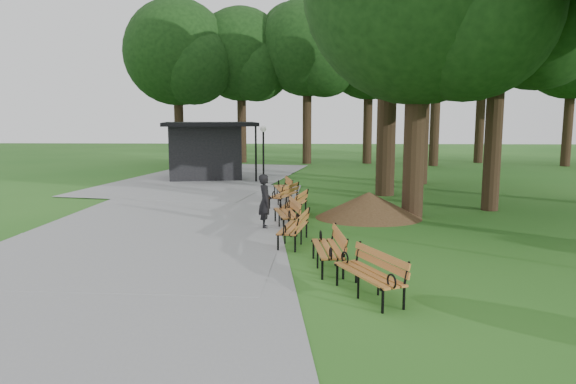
{
  "coord_description": "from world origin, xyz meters",
  "views": [
    {
      "loc": [
        0.55,
        -14.55,
        3.39
      ],
      "look_at": [
        -0.05,
        1.23,
        1.1
      ],
      "focal_mm": 32.95,
      "sensor_mm": 36.0,
      "label": 1
    }
  ],
  "objects_px": {
    "kiosk": "(206,151)",
    "dirt_mound": "(369,205)",
    "bench_3": "(286,213)",
    "lawn_tree_4": "(425,19)",
    "bench_1": "(327,249)",
    "person": "(265,202)",
    "bench_5": "(284,195)",
    "bench_0": "(369,274)",
    "lamp_post": "(263,141)",
    "bench_4": "(294,204)",
    "bench_2": "(293,228)",
    "bench_6": "(282,188)"
  },
  "relations": [
    {
      "from": "lamp_post",
      "to": "bench_5",
      "type": "height_order",
      "value": "lamp_post"
    },
    {
      "from": "person",
      "to": "lawn_tree_4",
      "type": "xyz_separation_m",
      "value": [
        6.89,
        10.94,
        7.19
      ]
    },
    {
      "from": "person",
      "to": "bench_4",
      "type": "distance_m",
      "value": 2.03
    },
    {
      "from": "person",
      "to": "dirt_mound",
      "type": "xyz_separation_m",
      "value": [
        3.31,
        1.78,
        -0.39
      ]
    },
    {
      "from": "bench_2",
      "to": "bench_4",
      "type": "height_order",
      "value": "same"
    },
    {
      "from": "bench_5",
      "to": "lawn_tree_4",
      "type": "relative_size",
      "value": 0.16
    },
    {
      "from": "bench_3",
      "to": "bench_6",
      "type": "xyz_separation_m",
      "value": [
        -0.39,
        5.64,
        0.0
      ]
    },
    {
      "from": "kiosk",
      "to": "dirt_mound",
      "type": "height_order",
      "value": "kiosk"
    },
    {
      "from": "dirt_mound",
      "to": "bench_5",
      "type": "relative_size",
      "value": 1.56
    },
    {
      "from": "lamp_post",
      "to": "lawn_tree_4",
      "type": "bearing_deg",
      "value": -5.94
    },
    {
      "from": "kiosk",
      "to": "bench_1",
      "type": "height_order",
      "value": "kiosk"
    },
    {
      "from": "bench_1",
      "to": "lawn_tree_4",
      "type": "height_order",
      "value": "lawn_tree_4"
    },
    {
      "from": "bench_1",
      "to": "bench_3",
      "type": "bearing_deg",
      "value": -171.57
    },
    {
      "from": "lamp_post",
      "to": "bench_3",
      "type": "relative_size",
      "value": 1.51
    },
    {
      "from": "kiosk",
      "to": "dirt_mound",
      "type": "relative_size",
      "value": 1.64
    },
    {
      "from": "bench_2",
      "to": "bench_6",
      "type": "distance_m",
      "value": 7.75
    },
    {
      "from": "bench_2",
      "to": "lawn_tree_4",
      "type": "relative_size",
      "value": 0.16
    },
    {
      "from": "person",
      "to": "bench_1",
      "type": "relative_size",
      "value": 0.87
    },
    {
      "from": "bench_5",
      "to": "person",
      "type": "bearing_deg",
      "value": 14.09
    },
    {
      "from": "person",
      "to": "bench_5",
      "type": "distance_m",
      "value": 3.95
    },
    {
      "from": "lamp_post",
      "to": "bench_4",
      "type": "relative_size",
      "value": 1.51
    },
    {
      "from": "bench_6",
      "to": "lawn_tree_4",
      "type": "height_order",
      "value": "lawn_tree_4"
    },
    {
      "from": "person",
      "to": "lawn_tree_4",
      "type": "distance_m",
      "value": 14.8
    },
    {
      "from": "person",
      "to": "bench_0",
      "type": "distance_m",
      "value": 6.51
    },
    {
      "from": "bench_0",
      "to": "bench_5",
      "type": "relative_size",
      "value": 1.0
    },
    {
      "from": "dirt_mound",
      "to": "bench_4",
      "type": "xyz_separation_m",
      "value": [
        -2.49,
        0.04,
        0.0
      ]
    },
    {
      "from": "bench_5",
      "to": "lamp_post",
      "type": "bearing_deg",
      "value": -150.19
    },
    {
      "from": "person",
      "to": "kiosk",
      "type": "relative_size",
      "value": 0.34
    },
    {
      "from": "bench_3",
      "to": "lawn_tree_4",
      "type": "distance_m",
      "value": 14.61
    },
    {
      "from": "bench_1",
      "to": "lawn_tree_4",
      "type": "distance_m",
      "value": 17.66
    },
    {
      "from": "bench_1",
      "to": "bench_6",
      "type": "bearing_deg",
      "value": -177.37
    },
    {
      "from": "bench_0",
      "to": "lawn_tree_4",
      "type": "relative_size",
      "value": 0.16
    },
    {
      "from": "bench_0",
      "to": "bench_3",
      "type": "bearing_deg",
      "value": 170.89
    },
    {
      "from": "kiosk",
      "to": "lamp_post",
      "type": "xyz_separation_m",
      "value": [
        3.22,
        -0.94,
        0.57
      ]
    },
    {
      "from": "bench_3",
      "to": "bench_6",
      "type": "height_order",
      "value": "same"
    },
    {
      "from": "bench_3",
      "to": "bench_4",
      "type": "bearing_deg",
      "value": 161.58
    },
    {
      "from": "bench_3",
      "to": "bench_5",
      "type": "xyz_separation_m",
      "value": [
        -0.26,
        3.78,
        0.0
      ]
    },
    {
      "from": "bench_0",
      "to": "bench_5",
      "type": "bearing_deg",
      "value": 166.29
    },
    {
      "from": "bench_2",
      "to": "bench_4",
      "type": "distance_m",
      "value": 3.76
    },
    {
      "from": "bench_4",
      "to": "lawn_tree_4",
      "type": "relative_size",
      "value": 0.16
    },
    {
      "from": "bench_4",
      "to": "lawn_tree_4",
      "type": "xyz_separation_m",
      "value": [
        6.07,
        9.13,
        7.58
      ]
    },
    {
      "from": "bench_2",
      "to": "bench_6",
      "type": "height_order",
      "value": "same"
    },
    {
      "from": "person",
      "to": "bench_2",
      "type": "distance_m",
      "value": 2.17
    },
    {
      "from": "lamp_post",
      "to": "bench_6",
      "type": "bearing_deg",
      "value": -77.94
    },
    {
      "from": "dirt_mound",
      "to": "bench_3",
      "type": "relative_size",
      "value": 1.56
    },
    {
      "from": "dirt_mound",
      "to": "person",
      "type": "bearing_deg",
      "value": -151.79
    },
    {
      "from": "bench_2",
      "to": "bench_3",
      "type": "distance_m",
      "value": 2.09
    },
    {
      "from": "bench_4",
      "to": "lamp_post",
      "type": "bearing_deg",
      "value": -157.01
    },
    {
      "from": "person",
      "to": "bench_3",
      "type": "height_order",
      "value": "person"
    },
    {
      "from": "lamp_post",
      "to": "bench_6",
      "type": "relative_size",
      "value": 1.51
    }
  ]
}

